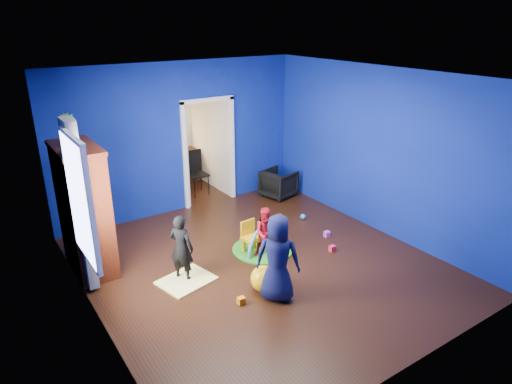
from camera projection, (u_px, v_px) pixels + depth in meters
floor at (261, 265)px, 7.17m from camera, size 5.00×5.50×0.01m
ceiling at (262, 76)px, 6.12m from camera, size 5.00×5.50×0.01m
wall_back at (180, 139)px, 8.77m from camera, size 5.00×0.02×2.90m
wall_front at (419, 255)px, 4.52m from camera, size 5.00×0.02×2.90m
wall_left at (86, 218)px, 5.34m from camera, size 0.02×5.50×2.90m
wall_right at (379, 151)px, 7.94m from camera, size 0.02×5.50×2.90m
alcove at (189, 135)px, 9.83m from camera, size 1.00×1.75×2.50m
armchair at (279, 183)px, 9.79m from camera, size 0.78×0.76×0.59m
child_black at (181, 248)px, 6.62m from camera, size 0.42×0.45×1.03m
child_navy at (278, 258)px, 6.12m from camera, size 0.71×0.71×1.24m
toddler_red at (267, 232)px, 7.30m from camera, size 0.51×0.47×0.84m
vase at (79, 144)px, 6.12m from camera, size 0.23×0.23×0.18m
potted_plant at (69, 128)px, 6.48m from camera, size 0.29×0.29×0.41m
tv_armoire at (84, 210)px, 6.74m from camera, size 0.58×1.14×1.96m
crt_tv at (86, 207)px, 6.75m from camera, size 0.46×0.70×0.54m
yellow_blanket at (186, 281)px, 6.72m from camera, size 0.87×0.75×0.03m
hopper_ball at (264, 279)px, 6.44m from camera, size 0.38×0.38×0.38m
kid_chair at (252, 240)px, 7.44m from camera, size 0.31×0.31×0.50m
play_mat at (262, 249)px, 7.62m from camera, size 1.01×1.01×0.03m
toy_arch at (262, 249)px, 7.62m from camera, size 0.84×0.41×0.90m
window_left at (78, 200)px, 5.58m from camera, size 0.03×0.95×1.55m
curtain at (80, 206)px, 6.18m from camera, size 0.14×0.42×2.40m
doorway at (209, 154)px, 9.23m from camera, size 1.16×0.10×2.10m
study_desk at (179, 166)px, 10.64m from camera, size 0.88×0.44×0.75m
desk_monitor at (175, 141)px, 10.52m from camera, size 0.40×0.05×0.32m
desk_lamp at (165, 144)px, 10.34m from camera, size 0.14×0.14×0.14m
folding_chair at (197, 174)px, 9.86m from camera, size 0.40×0.40×0.92m
book_shelf at (172, 95)px, 10.13m from camera, size 0.88×0.24×0.04m
toy_0 at (332, 248)px, 7.57m from camera, size 0.10×0.08×0.10m
toy_1 at (303, 216)px, 8.76m from camera, size 0.11×0.11×0.11m
toy_2 at (241, 301)px, 6.19m from camera, size 0.10×0.08×0.10m
toy_3 at (282, 232)px, 8.13m from camera, size 0.11×0.11×0.11m
toy_4 at (327, 234)px, 8.07m from camera, size 0.10×0.08×0.10m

